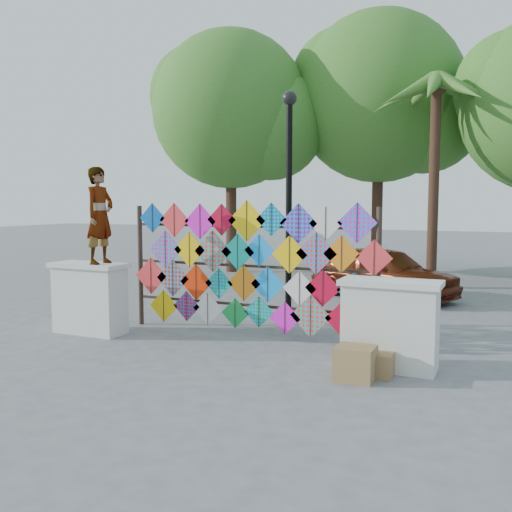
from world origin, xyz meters
name	(u,v)px	position (x,y,z in m)	size (l,w,h in m)	color
ground	(228,346)	(0.00, 0.00, 0.00)	(80.00, 80.00, 0.00)	gray
parapet_left	(90,298)	(-2.70, -0.20, 0.65)	(1.40, 0.65, 1.28)	white
parapet_right	(390,324)	(2.70, -0.20, 0.65)	(1.40, 0.65, 1.28)	white
kite_rack	(251,268)	(0.08, 0.73, 1.23)	(4.97, 0.24, 2.41)	#30231B
tree_west	(234,111)	(-4.40, 9.03, 5.38)	(5.85, 5.20, 8.01)	#44281D
tree_mid	(383,98)	(0.11, 11.03, 5.77)	(6.30, 5.60, 8.61)	#44281D
palm_tree	(436,105)	(2.20, 8.00, 4.95)	(3.62, 3.62, 5.83)	#44281D
vendor_woman	(100,216)	(-2.42, -0.20, 2.13)	(0.62, 0.41, 1.71)	#99999E
sedan	(383,272)	(1.34, 5.80, 0.65)	(1.53, 3.79, 1.29)	#612310
lamppost	(289,185)	(0.30, 2.00, 2.69)	(0.28, 0.28, 4.46)	black
cardboard_box_near	(355,363)	(2.39, -0.90, 0.23)	(0.51, 0.46, 0.46)	#8E6545
cardboard_box_far	(378,365)	(2.64, -0.62, 0.17)	(0.39, 0.36, 0.33)	#8E6545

